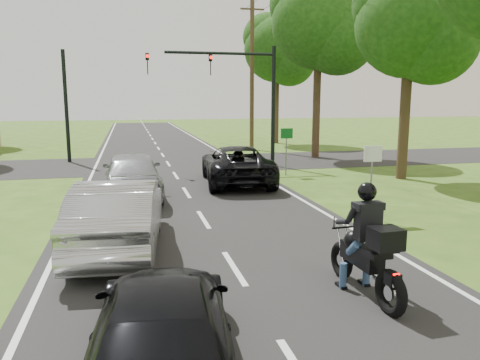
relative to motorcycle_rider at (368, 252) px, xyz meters
name	(u,v)px	position (x,y,z in m)	size (l,w,h in m)	color
ground	(234,268)	(-1.96, 1.86, -0.81)	(140.00, 140.00, 0.00)	#325116
road	(181,183)	(-1.96, 11.86, -0.80)	(8.00, 100.00, 0.01)	black
cross_road	(168,164)	(-1.96, 17.86, -0.80)	(60.00, 7.00, 0.01)	black
motorcycle_rider	(368,252)	(0.00, 0.00, 0.00)	(0.68, 2.39, 2.06)	black
dark_suv	(236,164)	(0.29, 11.38, -0.02)	(2.56, 5.56, 1.54)	black
silver_sedan	(119,215)	(-4.25, 3.64, 0.02)	(1.73, 4.96, 1.63)	#ABABB0
silver_suv	(132,174)	(-3.88, 9.36, 0.04)	(1.97, 4.90, 1.67)	#A3A6AB
dark_car_behind	(163,324)	(-3.64, -1.51, -0.17)	(1.76, 4.33, 1.26)	black
traffic_signal	(237,84)	(1.38, 15.86, 3.33)	(6.38, 0.44, 6.00)	black
signal_pole_far	(66,107)	(-7.16, 19.86, 2.19)	(0.20, 0.20, 6.00)	black
utility_pole_far	(252,74)	(4.24, 23.86, 4.28)	(1.60, 0.28, 10.00)	#503C24
sign_white	(372,164)	(2.74, 4.84, 0.79)	(0.55, 0.07, 2.12)	slate
sign_green	(287,140)	(2.94, 12.84, 0.79)	(0.55, 0.07, 2.12)	slate
tree_row_c	(418,30)	(7.79, 10.66, 5.43)	(4.80, 4.65, 8.76)	#332316
tree_row_d	(325,27)	(7.14, 18.62, 6.62)	(5.76, 5.58, 10.45)	#332316
tree_row_e	(281,53)	(7.52, 27.64, 6.03)	(5.28, 5.12, 9.61)	#332316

